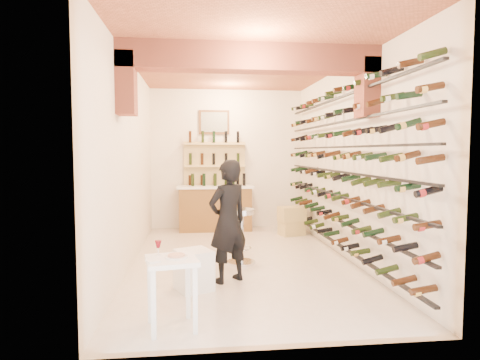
% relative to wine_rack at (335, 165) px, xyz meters
% --- Properties ---
extents(ground, '(6.00, 6.00, 0.00)m').
position_rel_wine_rack_xyz_m(ground, '(-1.53, 0.00, -1.55)').
color(ground, beige).
rests_on(ground, ground).
extents(room_shell, '(3.52, 6.02, 3.21)m').
position_rel_wine_rack_xyz_m(room_shell, '(-1.53, -0.26, 0.70)').
color(room_shell, '#F0E4D0').
rests_on(room_shell, ground).
extents(wine_rack, '(0.32, 5.70, 2.56)m').
position_rel_wine_rack_xyz_m(wine_rack, '(0.00, 0.00, 0.00)').
color(wine_rack, black).
rests_on(wine_rack, ground).
extents(back_counter, '(1.70, 0.62, 1.29)m').
position_rel_wine_rack_xyz_m(back_counter, '(-1.83, 2.65, -1.02)').
color(back_counter, brown).
rests_on(back_counter, ground).
extents(back_shelving, '(1.40, 0.31, 2.73)m').
position_rel_wine_rack_xyz_m(back_shelving, '(-1.83, 2.89, -0.38)').
color(back_shelving, '#D2B876').
rests_on(back_shelving, ground).
extents(tasting_table, '(0.58, 0.58, 0.87)m').
position_rel_wine_rack_xyz_m(tasting_table, '(-2.53, -2.43, -0.96)').
color(tasting_table, white).
rests_on(tasting_table, ground).
extents(white_stool, '(0.55, 0.55, 0.52)m').
position_rel_wine_rack_xyz_m(white_stool, '(-2.31, -1.31, -1.29)').
color(white_stool, white).
rests_on(white_stool, ground).
extents(person, '(0.73, 0.66, 1.67)m').
position_rel_wine_rack_xyz_m(person, '(-1.84, -1.03, -0.71)').
color(person, black).
rests_on(person, ground).
extents(chrome_barstool, '(0.45, 0.45, 0.87)m').
position_rel_wine_rack_xyz_m(chrome_barstool, '(-1.57, -0.14, -1.04)').
color(chrome_barstool, silver).
rests_on(chrome_barstool, ground).
extents(crate_lower, '(0.58, 0.48, 0.30)m').
position_rel_wine_rack_xyz_m(crate_lower, '(-0.24, 1.93, -1.40)').
color(crate_lower, tan).
rests_on(crate_lower, ground).
extents(crate_upper, '(0.59, 0.47, 0.31)m').
position_rel_wine_rack_xyz_m(crate_upper, '(-0.24, 1.93, -1.10)').
color(crate_upper, tan).
rests_on(crate_upper, crate_lower).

